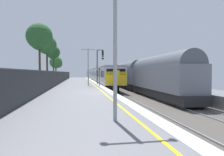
{
  "coord_description": "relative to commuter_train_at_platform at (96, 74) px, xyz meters",
  "views": [
    {
      "loc": [
        -2.44,
        -17.8,
        1.75
      ],
      "look_at": [
        1.46,
        5.97,
        1.1
      ],
      "focal_mm": 32.54,
      "sensor_mm": 36.0,
      "label": 1
    }
  ],
  "objects": [
    {
      "name": "background_tree_right",
      "position": [
        -10.21,
        -15.86,
        5.31
      ],
      "size": [
        3.42,
        3.42,
        8.42
      ],
      "color": "#473323",
      "rests_on": "ground"
    },
    {
      "name": "platform_back_fence",
      "position": [
        -7.55,
        -36.06,
        -0.26
      ],
      "size": [
        0.07,
        99.0,
        1.93
      ],
      "color": "#282B2D",
      "rests_on": "ground"
    },
    {
      "name": "speed_limit_sign",
      "position": [
        -1.85,
        -27.25,
        0.34
      ],
      "size": [
        0.59,
        0.08,
        2.5
      ],
      "color": "#59595B",
      "rests_on": "ground"
    },
    {
      "name": "signal_gantry",
      "position": [
        -1.48,
        -22.84,
        2.0
      ],
      "size": [
        1.1,
        0.24,
        5.25
      ],
      "color": "#47474C",
      "rests_on": "ground"
    },
    {
      "name": "background_tree_left",
      "position": [
        -10.35,
        1.18,
        3.11
      ],
      "size": [
        3.27,
        3.26,
        6.12
      ],
      "color": "#473323",
      "rests_on": "ground"
    },
    {
      "name": "background_tree_centre",
      "position": [
        -9.74,
        -25.24,
        5.15
      ],
      "size": [
        3.47,
        3.68,
        8.32
      ],
      "color": "#473323",
      "rests_on": "ground"
    },
    {
      "name": "ground",
      "position": [
        0.55,
        -36.06,
        -1.88
      ],
      "size": [
        17.4,
        110.0,
        1.21
      ],
      "color": "slate"
    },
    {
      "name": "platform_lamp_near",
      "position": [
        -3.25,
        -46.7,
        1.82
      ],
      "size": [
        2.0,
        0.2,
        5.17
      ],
      "color": "#93999E",
      "rests_on": "ground"
    },
    {
      "name": "background_tree_back",
      "position": [
        -10.2,
        -6.94,
        4.86
      ],
      "size": [
        2.94,
        2.94,
        7.75
      ],
      "color": "#473323",
      "rests_on": "ground"
    },
    {
      "name": "freight_train_adjacent_track",
      "position": [
        4.0,
        -18.96,
        0.2
      ],
      "size": [
        2.6,
        43.06,
        4.52
      ],
      "color": "#232326",
      "rests_on": "ground"
    },
    {
      "name": "platform_lamp_mid",
      "position": [
        -3.25,
        -25.7,
        1.74
      ],
      "size": [
        2.0,
        0.2,
        5.03
      ],
      "color": "#93999E",
      "rests_on": "ground"
    },
    {
      "name": "commuter_train_at_platform",
      "position": [
        0.0,
        0.0,
        0.0
      ],
      "size": [
        2.83,
        59.06,
        3.81
      ],
      "color": "#B7B7BC",
      "rests_on": "ground"
    }
  ]
}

